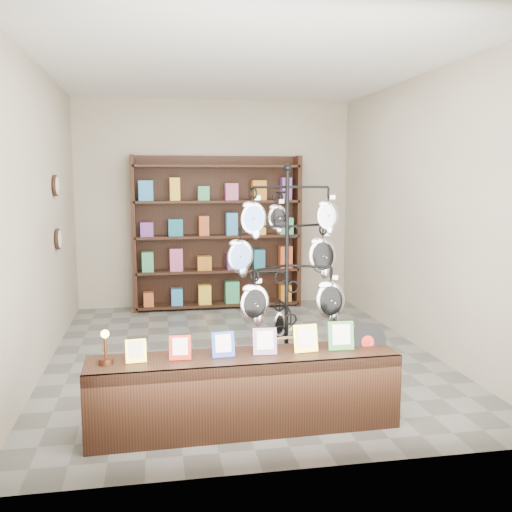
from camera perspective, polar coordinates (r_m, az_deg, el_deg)
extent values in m
plane|color=slate|center=(6.25, -1.42, -9.74)|extent=(5.00, 5.00, 0.00)
plane|color=#BCB197|center=(8.44, -4.07, 5.19)|extent=(4.00, 0.00, 4.00)
plane|color=#BCB197|center=(3.53, 4.77, 1.53)|extent=(4.00, 0.00, 4.00)
plane|color=#BCB197|center=(6.00, -20.75, 3.64)|extent=(0.00, 5.00, 5.00)
plane|color=#BCB197|center=(6.58, 16.07, 4.16)|extent=(0.00, 5.00, 5.00)
plane|color=white|center=(6.06, -1.52, 18.43)|extent=(5.00, 5.00, 0.00)
cylinder|color=black|center=(5.06, 3.00, -13.89)|extent=(0.43, 0.43, 0.03)
cylinder|color=black|center=(4.79, 3.08, -3.14)|extent=(0.04, 0.04, 1.95)
sphere|color=black|center=(4.70, 3.17, 8.84)|extent=(0.07, 0.07, 0.07)
ellipsoid|color=silver|center=(5.06, 2.36, -6.74)|extent=(0.10, 0.04, 0.20)
cube|color=#AF7349|center=(4.60, 3.48, -8.11)|extent=(0.37, 0.07, 0.04)
cube|color=black|center=(4.41, -1.18, -13.43)|extent=(2.33, 0.52, 0.57)
cube|color=yellow|center=(4.23, -11.92, -9.27)|extent=(0.15, 0.06, 0.17)
cube|color=red|center=(4.24, -7.60, -9.07)|extent=(0.16, 0.06, 0.18)
cube|color=#263FA5|center=(4.27, -3.31, -8.82)|extent=(0.17, 0.06, 0.19)
cube|color=#E54C33|center=(4.32, 0.89, -8.53)|extent=(0.18, 0.06, 0.20)
cube|color=yellow|center=(4.39, 4.96, -8.20)|extent=(0.19, 0.07, 0.21)
cube|color=#337233|center=(4.48, 8.48, -7.88)|extent=(0.20, 0.07, 0.22)
cylinder|color=black|center=(4.63, 11.09, -8.44)|extent=(0.32, 0.08, 0.31)
cylinder|color=red|center=(4.63, 11.10, -8.45)|extent=(0.11, 0.03, 0.10)
cylinder|color=#4A2915|center=(4.26, -14.77, -10.14)|extent=(0.11, 0.11, 0.04)
cylinder|color=#4A2915|center=(4.23, -14.82, -8.92)|extent=(0.02, 0.02, 0.15)
sphere|color=#FFBF59|center=(4.20, -14.87, -7.54)|extent=(0.06, 0.06, 0.06)
cube|color=black|center=(8.41, -4.00, 2.45)|extent=(2.40, 0.04, 2.20)
cube|color=black|center=(8.21, -12.10, 2.16)|extent=(0.06, 0.36, 2.20)
cube|color=black|center=(8.46, 4.09, 2.48)|extent=(0.06, 0.36, 2.20)
cube|color=black|center=(8.42, -3.82, -4.78)|extent=(2.36, 0.36, 0.04)
cube|color=black|center=(8.32, -3.85, -1.42)|extent=(2.36, 0.36, 0.03)
cube|color=black|center=(8.26, -3.88, 2.00)|extent=(2.36, 0.36, 0.04)
cube|color=black|center=(8.22, -3.91, 5.47)|extent=(2.36, 0.36, 0.04)
cube|color=black|center=(8.22, -3.94, 8.96)|extent=(2.36, 0.36, 0.04)
cylinder|color=black|center=(6.77, -19.40, 6.67)|extent=(0.03, 0.24, 0.24)
cylinder|color=black|center=(6.80, -19.17, 1.61)|extent=(0.03, 0.24, 0.24)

